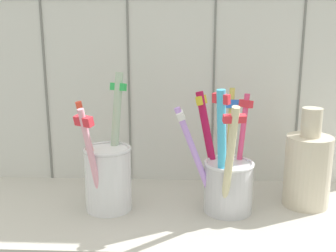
{
  "coord_description": "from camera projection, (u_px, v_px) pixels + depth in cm",
  "views": [
    {
      "loc": [
        2.18,
        -51.78,
        26.39
      ],
      "look_at": [
        0.0,
        -0.13,
        13.57
      ],
      "focal_mm": 44.72,
      "sensor_mm": 36.0,
      "label": 1
    }
  ],
  "objects": [
    {
      "name": "counter_slab",
      "position": [
        168.0,
        216.0,
        0.56
      ],
      "size": [
        64.0,
        22.0,
        2.0
      ],
      "primitive_type": "cube",
      "color": "#BCB7AD",
      "rests_on": "ground"
    },
    {
      "name": "toothbrush_cup_right",
      "position": [
        227.0,
        178.0,
        0.55
      ],
      "size": [
        10.49,
        11.93,
        16.72
      ],
      "color": "silver",
      "rests_on": "counter_slab"
    },
    {
      "name": "ceramic_vase",
      "position": [
        308.0,
        168.0,
        0.56
      ],
      "size": [
        6.14,
        6.14,
        13.56
      ],
      "color": "beige",
      "rests_on": "counter_slab"
    },
    {
      "name": "tile_wall_back",
      "position": [
        171.0,
        49.0,
        0.63
      ],
      "size": [
        64.0,
        2.2,
        45.0
      ],
      "color": "silver",
      "rests_on": "ground"
    },
    {
      "name": "toothbrush_cup_left",
      "position": [
        108.0,
        174.0,
        0.55
      ],
      "size": [
        6.87,
        9.48,
        18.06
      ],
      "color": "white",
      "rests_on": "counter_slab"
    }
  ]
}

